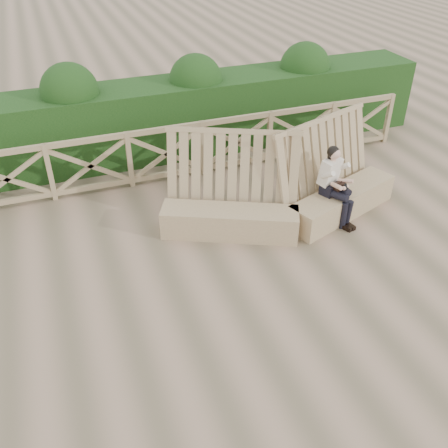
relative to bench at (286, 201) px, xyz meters
name	(u,v)px	position (x,y,z in m)	size (l,w,h in m)	color
ground	(233,291)	(-1.49, -1.37, -0.40)	(60.00, 60.00, 0.00)	brown
bench	(286,201)	(0.00, 0.00, 0.00)	(4.26, 1.63, 1.61)	#896D4E
woman	(335,182)	(0.76, -0.20, 0.33)	(0.51, 0.80, 1.33)	black
guardrail	(167,154)	(-1.49, 2.13, 0.15)	(10.10, 0.09, 1.10)	#8F7453
hedge	(151,121)	(-1.49, 3.33, 0.35)	(12.00, 1.20, 1.50)	black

